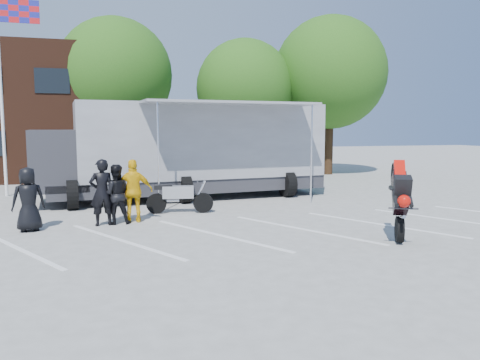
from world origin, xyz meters
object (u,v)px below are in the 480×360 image
spectator_leather_a (28,199)px  tree_left (115,75)px  tree_mid (245,88)px  parked_motorcycle (180,213)px  transporter_truck (191,198)px  spectator_leather_c (115,194)px  flagpole (7,69)px  stunt_bike_rider (395,237)px  spectator_hivis (134,191)px  spectator_leather_b (102,192)px  tree_right (330,73)px

spectator_leather_a → tree_left: bearing=-116.2°
tree_mid → parked_motorcycle: tree_mid is taller
transporter_truck → spectator_leather_c: size_ratio=6.71×
flagpole → tree_mid: size_ratio=1.04×
flagpole → tree_mid: (11.24, 5.00, -0.11)m
stunt_bike_rider → tree_mid: bearing=114.8°
tree_left → spectator_hivis: size_ratio=4.67×
parked_motorcycle → spectator_leather_b: 2.89m
transporter_truck → parked_motorcycle: bearing=-111.3°
stunt_bike_rider → transporter_truck: bearing=142.9°
flagpole → spectator_leather_c: (3.93, -6.85, -4.19)m
transporter_truck → spectator_leather_b: size_ratio=6.11×
parked_motorcycle → spectator_leather_a: (-4.28, -1.53, 0.86)m
spectator_hivis → stunt_bike_rider: bearing=149.9°
tree_mid → spectator_hivis: size_ratio=4.15×
stunt_bike_rider → spectator_leather_b: bearing=-179.0°
transporter_truck → spectator_leather_a: bearing=-143.3°
tree_right → spectator_hivis: 17.04m
flagpole → tree_left: size_ratio=0.93×
spectator_leather_b → spectator_leather_c: bearing=-171.7°
tree_mid → transporter_truck: tree_mid is taller
transporter_truck → parked_motorcycle: 3.26m
tree_left → stunt_bike_rider: (6.50, -16.43, -5.57)m
flagpole → spectator_hivis: (4.45, -6.75, -4.13)m
transporter_truck → spectator_leather_c: 5.29m
parked_motorcycle → tree_left: bearing=17.7°
transporter_truck → spectator_hivis: size_ratio=6.25×
tree_mid → spectator_leather_b: 14.78m
parked_motorcycle → spectator_leather_a: bearing=119.1°
transporter_truck → parked_motorcycle: size_ratio=5.26×
spectator_leather_a → spectator_leather_c: bearing=173.5°
tree_mid → parked_motorcycle: size_ratio=3.49×
stunt_bike_rider → spectator_hivis: (-6.30, 3.68, 0.92)m
spectator_hivis → spectator_leather_c: bearing=11.1°
tree_right → tree_left: bearing=172.9°
spectator_leather_b → spectator_hivis: 0.92m
flagpole → transporter_truck: (6.84, -2.53, -5.05)m
spectator_hivis → tree_left: bearing=-88.9°
transporter_truck → spectator_leather_a: size_ratio=6.69×
spectator_leather_a → stunt_bike_rider: bearing=145.2°
tree_mid → tree_right: (5.00, -0.50, 0.93)m
tree_left → spectator_leather_a: 14.25m
tree_mid → spectator_leather_c: (-7.32, -11.85, -4.08)m
tree_mid → spectator_leather_c: size_ratio=4.46×
tree_mid → spectator_leather_b: bearing=-122.7°
tree_mid → spectator_leather_b: size_ratio=4.06×
flagpole → transporter_truck: 8.88m
flagpole → tree_mid: bearing=24.0°
tree_left → spectator_leather_c: (-0.32, -12.85, -4.70)m
spectator_leather_c → tree_left: bearing=-93.9°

